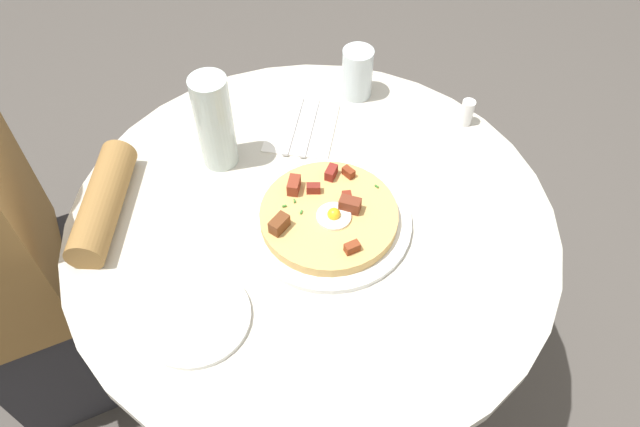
# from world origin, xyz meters

# --- Properties ---
(ground_plane) EXTENTS (6.00, 6.00, 0.00)m
(ground_plane) POSITION_xyz_m (0.00, 0.00, 0.00)
(ground_plane) COLOR #4C4742
(dining_table) EXTENTS (0.93, 0.93, 0.72)m
(dining_table) POSITION_xyz_m (0.00, 0.00, 0.55)
(dining_table) COLOR beige
(dining_table) RESTS_ON ground_plane
(person_seated) EXTENTS (0.45, 0.48, 1.14)m
(person_seated) POSITION_xyz_m (0.30, 0.60, 0.51)
(person_seated) COLOR #2D2D33
(person_seated) RESTS_ON ground_plane
(pizza_plate) EXTENTS (0.31, 0.31, 0.01)m
(pizza_plate) POSITION_xyz_m (-0.03, -0.02, 0.73)
(pizza_plate) COLOR white
(pizza_plate) RESTS_ON dining_table
(breakfast_pizza) EXTENTS (0.26, 0.26, 0.05)m
(breakfast_pizza) POSITION_xyz_m (-0.03, -0.02, 0.74)
(breakfast_pizza) COLOR tan
(breakfast_pizza) RESTS_ON pizza_plate
(bread_plate) EXTENTS (0.19, 0.19, 0.01)m
(bread_plate) POSITION_xyz_m (-0.12, 0.26, 0.72)
(bread_plate) COLOR white
(bread_plate) RESTS_ON dining_table
(napkin) EXTENTS (0.22, 0.21, 0.00)m
(napkin) POSITION_xyz_m (0.23, -0.08, 0.72)
(napkin) COLOR white
(napkin) RESTS_ON dining_table
(fork) EXTENTS (0.16, 0.11, 0.00)m
(fork) POSITION_xyz_m (0.24, -0.07, 0.73)
(fork) COLOR silver
(fork) RESTS_ON napkin
(knife) EXTENTS (0.16, 0.11, 0.00)m
(knife) POSITION_xyz_m (0.22, -0.10, 0.73)
(knife) COLOR silver
(knife) RESTS_ON napkin
(water_glass) EXTENTS (0.07, 0.07, 0.12)m
(water_glass) POSITION_xyz_m (0.28, -0.24, 0.78)
(water_glass) COLOR silver
(water_glass) RESTS_ON dining_table
(water_bottle) EXTENTS (0.07, 0.07, 0.20)m
(water_bottle) POSITION_xyz_m (0.21, 0.11, 0.82)
(water_bottle) COLOR silver
(water_bottle) RESTS_ON dining_table
(salt_shaker) EXTENTS (0.03, 0.03, 0.06)m
(salt_shaker) POSITION_xyz_m (0.10, -0.41, 0.75)
(salt_shaker) COLOR white
(salt_shaker) RESTS_ON dining_table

